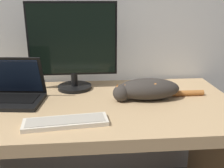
{
  "coord_description": "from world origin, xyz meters",
  "views": [
    {
      "loc": [
        0.04,
        -0.9,
        1.29
      ],
      "look_at": [
        0.15,
        0.35,
        0.87
      ],
      "focal_mm": 42.0,
      "sensor_mm": 36.0,
      "label": 1
    }
  ],
  "objects_px": {
    "external_keyboard": "(66,122)",
    "cat": "(147,89)",
    "laptop": "(12,93)",
    "monitor": "(73,46)"
  },
  "relations": [
    {
      "from": "external_keyboard",
      "to": "cat",
      "type": "bearing_deg",
      "value": 26.65
    },
    {
      "from": "laptop",
      "to": "external_keyboard",
      "type": "xyz_separation_m",
      "value": [
        0.31,
        -0.3,
        -0.04
      ]
    },
    {
      "from": "monitor",
      "to": "cat",
      "type": "height_order",
      "value": "monitor"
    },
    {
      "from": "monitor",
      "to": "external_keyboard",
      "type": "distance_m",
      "value": 0.55
    },
    {
      "from": "cat",
      "to": "laptop",
      "type": "bearing_deg",
      "value": 177.88
    },
    {
      "from": "laptop",
      "to": "monitor",
      "type": "bearing_deg",
      "value": 36.54
    },
    {
      "from": "laptop",
      "to": "cat",
      "type": "distance_m",
      "value": 0.73
    },
    {
      "from": "laptop",
      "to": "external_keyboard",
      "type": "height_order",
      "value": "laptop"
    },
    {
      "from": "laptop",
      "to": "cat",
      "type": "xyz_separation_m",
      "value": [
        0.73,
        -0.02,
        0.01
      ]
    },
    {
      "from": "external_keyboard",
      "to": "cat",
      "type": "xyz_separation_m",
      "value": [
        0.42,
        0.27,
        0.05
      ]
    }
  ]
}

